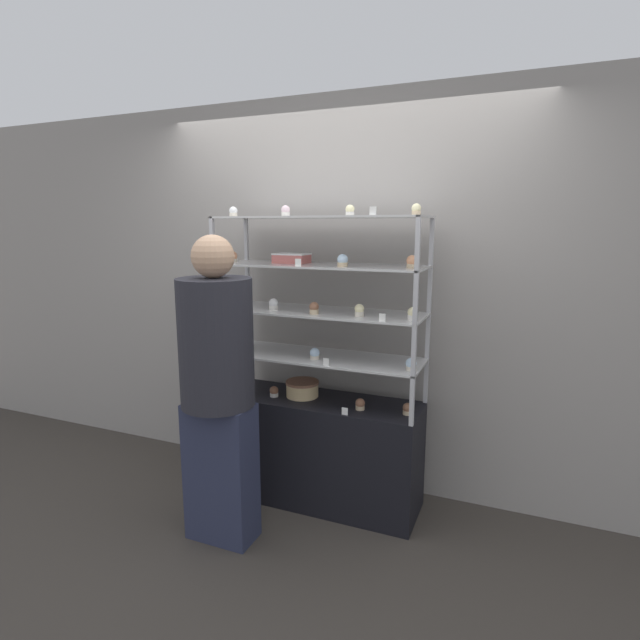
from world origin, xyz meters
TOP-DOWN VIEW (x-y plane):
  - ground_plane at (0.00, 0.00)m, footprint 20.00×20.00m
  - back_wall at (0.00, 0.36)m, footprint 8.00×0.05m
  - display_base at (0.00, 0.00)m, footprint 1.28×0.42m
  - display_riser_lower at (0.00, 0.00)m, footprint 1.28×0.42m
  - display_riser_middle at (0.00, 0.00)m, footprint 1.28×0.42m
  - display_riser_upper at (0.00, 0.00)m, footprint 1.28×0.42m
  - display_riser_top at (0.00, 0.00)m, footprint 1.28×0.42m
  - layer_cake_centerpiece at (-0.13, 0.01)m, footprint 0.21×0.21m
  - sheet_cake_frosted at (-0.21, 0.04)m, footprint 0.21×0.15m
  - cupcake_0 at (-0.57, -0.08)m, footprint 0.06×0.06m
  - cupcake_1 at (-0.29, -0.07)m, footprint 0.06×0.06m
  - cupcake_2 at (0.29, -0.07)m, footprint 0.06×0.06m
  - cupcake_3 at (0.57, -0.04)m, footprint 0.06×0.06m
  - price_tag_0 at (0.23, -0.19)m, footprint 0.04×0.00m
  - cupcake_4 at (-0.59, -0.04)m, footprint 0.06×0.06m
  - cupcake_5 at (-0.00, -0.08)m, footprint 0.06×0.06m
  - cupcake_6 at (0.59, -0.09)m, footprint 0.06×0.06m
  - price_tag_1 at (0.12, -0.19)m, footprint 0.04×0.00m
  - cupcake_7 at (-0.58, -0.08)m, footprint 0.06×0.06m
  - cupcake_8 at (-0.28, -0.08)m, footprint 0.06×0.06m
  - cupcake_9 at (0.01, -0.11)m, footprint 0.06×0.06m
  - cupcake_10 at (0.28, -0.08)m, footprint 0.06×0.06m
  - cupcake_11 at (0.59, -0.08)m, footprint 0.06×0.06m
  - price_tag_2 at (0.45, -0.19)m, footprint 0.04×0.00m
  - cupcake_12 at (-0.58, -0.05)m, footprint 0.06×0.06m
  - cupcake_13 at (0.18, -0.10)m, footprint 0.06×0.06m
  - cupcake_14 at (0.57, -0.05)m, footprint 0.06×0.06m
  - price_tag_3 at (-0.06, -0.19)m, footprint 0.04×0.00m
  - cupcake_15 at (-0.57, -0.04)m, footprint 0.05×0.05m
  - cupcake_16 at (-0.18, -0.10)m, footprint 0.05×0.05m
  - cupcake_17 at (0.20, -0.04)m, footprint 0.05×0.05m
  - cupcake_18 at (0.58, -0.04)m, footprint 0.05×0.05m
  - price_tag_4 at (0.38, -0.19)m, footprint 0.04×0.00m
  - customer_figure at (-0.36, -0.58)m, footprint 0.40×0.40m

SIDE VIEW (x-z plane):
  - ground_plane at x=0.00m, z-range 0.00..0.00m
  - display_base at x=0.00m, z-range 0.00..0.69m
  - price_tag_0 at x=0.23m, z-range 0.69..0.73m
  - cupcake_0 at x=-0.57m, z-range 0.69..0.76m
  - cupcake_1 at x=-0.29m, z-range 0.69..0.76m
  - cupcake_2 at x=0.29m, z-range 0.69..0.76m
  - cupcake_3 at x=0.57m, z-range 0.69..0.76m
  - layer_cake_centerpiece at x=-0.13m, z-range 0.69..0.79m
  - customer_figure at x=-0.36m, z-range 0.06..1.79m
  - display_riser_lower at x=0.00m, z-range 0.81..1.10m
  - price_tag_1 at x=0.12m, z-range 0.97..1.02m
  - cupcake_4 at x=-0.59m, z-range 0.97..1.04m
  - cupcake_5 at x=0.00m, z-range 0.97..1.04m
  - cupcake_6 at x=0.59m, z-range 0.97..1.04m
  - display_riser_middle at x=0.00m, z-range 1.10..1.38m
  - price_tag_2 at x=0.45m, z-range 1.26..1.30m
  - cupcake_7 at x=-0.58m, z-range 1.26..1.33m
  - cupcake_8 at x=-0.28m, z-range 1.26..1.33m
  - cupcake_9 at x=0.01m, z-range 1.26..1.33m
  - cupcake_10 at x=0.28m, z-range 1.26..1.33m
  - cupcake_11 at x=0.59m, z-range 1.26..1.33m
  - back_wall at x=0.00m, z-range 0.00..2.60m
  - display_riser_upper at x=0.00m, z-range 1.38..1.66m
  - price_tag_3 at x=-0.06m, z-range 1.54..1.59m
  - sheet_cake_frosted at x=-0.21m, z-range 1.54..1.60m
  - cupcake_12 at x=-0.58m, z-range 1.54..1.61m
  - cupcake_13 at x=0.18m, z-range 1.54..1.61m
  - cupcake_14 at x=0.57m, z-range 1.54..1.61m
  - display_riser_top at x=0.00m, z-range 1.66..1.95m
  - price_tag_4 at x=0.38m, z-range 1.83..1.87m
  - cupcake_15 at x=-0.57m, z-range 1.82..1.89m
  - cupcake_16 at x=-0.18m, z-range 1.82..1.89m
  - cupcake_17 at x=0.20m, z-range 1.82..1.89m
  - cupcake_18 at x=0.58m, z-range 1.82..1.89m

